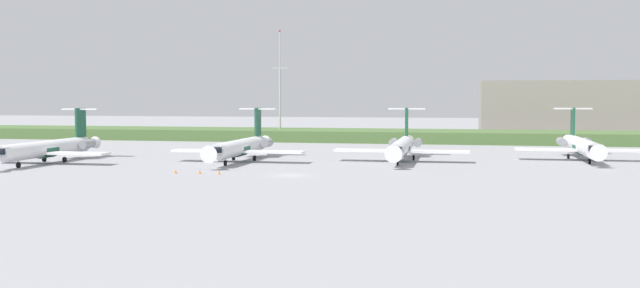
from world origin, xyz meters
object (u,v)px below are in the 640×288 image
safety_cone_front_marker (175,172)px  safety_cone_mid_marker (200,172)px  regional_jet_fifth (582,145)px  regional_jet_third (241,147)px  regional_jet_fourth (402,146)px  regional_jet_second (48,148)px  safety_cone_rear_marker (219,172)px  antenna_mast (280,94)px

safety_cone_front_marker → safety_cone_mid_marker: (3.50, 0.51, 0.00)m
regional_jet_fifth → safety_cone_front_marker: bearing=-150.4°
regional_jet_third → regional_jet_fourth: bearing=12.9°
regional_jet_third → regional_jet_fourth: same height
regional_jet_fourth → regional_jet_fifth: size_ratio=1.00×
regional_jet_fourth → regional_jet_third: bearing=-167.1°
regional_jet_fifth → regional_jet_second: bearing=-164.8°
regional_jet_second → safety_cone_front_marker: regional_jet_second is taller
regional_jet_third → safety_cone_rear_marker: bearing=-81.0°
regional_jet_third → regional_jet_fifth: same height
regional_jet_second → antenna_mast: antenna_mast is taller
regional_jet_fifth → safety_cone_front_marker: size_ratio=56.36×
regional_jet_third → regional_jet_fifth: bearing=14.3°
safety_cone_front_marker → safety_cone_rear_marker: 6.58m
regional_jet_fourth → antenna_mast: antenna_mast is taller
regional_jet_second → regional_jet_third: (30.54, 9.29, 0.00)m
regional_jet_second → regional_jet_fourth: bearing=15.0°
safety_cone_front_marker → safety_cone_rear_marker: same height
antenna_mast → safety_cone_front_marker: 82.84m
regional_jet_fourth → safety_cone_front_marker: 40.15m
antenna_mast → safety_cone_rear_marker: bearing=-81.4°
regional_jet_fourth → safety_cone_front_marker: regional_jet_fourth is taller
regional_jet_second → safety_cone_mid_marker: bearing=-18.5°
regional_jet_fifth → safety_cone_front_marker: 70.23m
regional_jet_fourth → regional_jet_fifth: bearing=15.5°
regional_jet_third → antenna_mast: (-9.18, 61.84, 9.11)m
regional_jet_fifth → antenna_mast: size_ratio=1.10×
regional_jet_second → safety_cone_mid_marker: regional_jet_second is taller
regional_jet_fifth → antenna_mast: 82.31m
regional_jet_fifth → safety_cone_rear_marker: regional_jet_fifth is taller
safety_cone_mid_marker → regional_jet_fifth: bearing=30.7°
antenna_mast → regional_jet_second: bearing=-106.7°
safety_cone_mid_marker → safety_cone_rear_marker: (3.08, -0.43, 0.00)m
antenna_mast → regional_jet_fifth: bearing=-35.2°
regional_jet_second → regional_jet_fifth: (88.18, 23.93, 0.00)m
regional_jet_fourth → safety_cone_mid_marker: regional_jet_fourth is taller
antenna_mast → safety_cone_mid_marker: size_ratio=51.38×
regional_jet_third → antenna_mast: bearing=98.4°
regional_jet_second → regional_jet_fourth: (57.49, 15.45, 0.00)m
regional_jet_second → safety_cone_front_marker: (27.13, -10.73, -2.26)m
antenna_mast → safety_cone_front_marker: bearing=-86.0°
regional_jet_fourth → safety_cone_rear_marker: 35.38m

